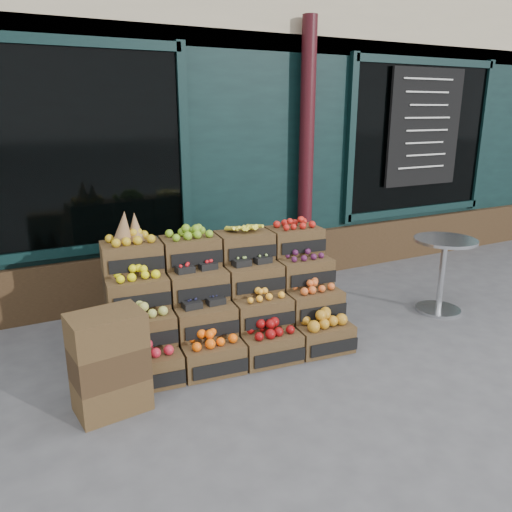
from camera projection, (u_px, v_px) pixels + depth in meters
name	position (u px, v px, depth m)	size (l,w,h in m)	color
ground	(313.00, 367.00, 4.34)	(60.00, 60.00, 0.00)	#4D4D50
shop_facade	(141.00, 93.00, 8.02)	(12.00, 6.24, 4.80)	black
crate_display	(225.00, 305.00, 4.64)	(2.20, 1.24, 1.32)	#4A351D
spare_crates	(109.00, 363.00, 3.62)	(0.55, 0.41, 0.77)	#4A351D
bistro_table	(443.00, 267.00, 5.40)	(0.66, 0.66, 0.83)	silver
shopkeeper	(81.00, 203.00, 5.99)	(0.78, 0.51, 2.14)	#15491E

